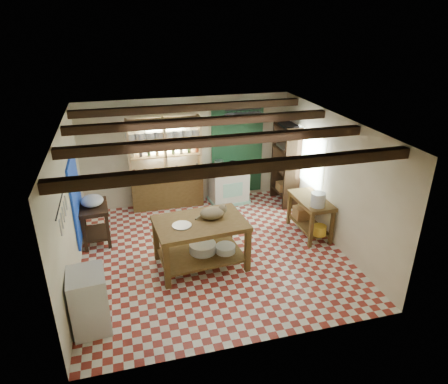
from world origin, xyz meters
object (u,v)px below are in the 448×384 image
object	(u,v)px
stove	(229,186)
right_counter	(310,216)
cat	(212,213)
white_cabinet	(89,301)
work_table	(201,243)
prep_table	(95,224)

from	to	relation	value
stove	right_counter	world-z (taller)	stove
stove	cat	size ratio (longest dim) A/B	1.98
stove	white_cabinet	distance (m)	4.86
stove	work_table	bearing A→B (deg)	-120.75
white_cabinet	cat	size ratio (longest dim) A/B	2.09
stove	cat	bearing A→B (deg)	-116.65
stove	white_cabinet	bearing A→B (deg)	-135.14
stove	right_counter	distance (m)	2.32
right_counter	cat	bearing A→B (deg)	-168.73
work_table	stove	world-z (taller)	work_table
work_table	prep_table	bearing A→B (deg)	139.15
work_table	stove	bearing A→B (deg)	59.02
stove	white_cabinet	world-z (taller)	white_cabinet
prep_table	right_counter	xyz separation A→B (m)	(4.38, -0.83, 0.00)
prep_table	cat	size ratio (longest dim) A/B	1.79
prep_table	cat	distance (m)	2.59
stove	white_cabinet	size ratio (longest dim) A/B	0.95
cat	prep_table	bearing A→B (deg)	133.73
work_table	white_cabinet	world-z (taller)	white_cabinet
prep_table	cat	xyz separation A→B (m)	(2.15, -1.32, 0.61)
prep_table	white_cabinet	world-z (taller)	white_cabinet
right_counter	prep_table	bearing A→B (deg)	168.29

